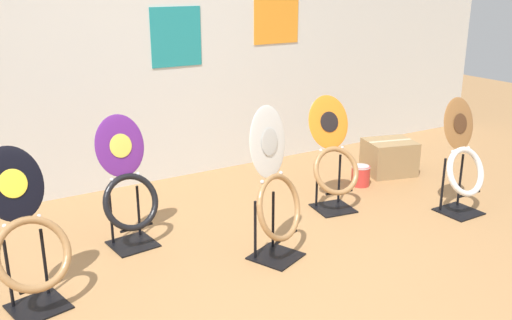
# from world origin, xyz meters

# --- Properties ---
(ground_plane) EXTENTS (14.00, 14.00, 0.00)m
(ground_plane) POSITION_xyz_m (0.00, 0.00, 0.00)
(ground_plane) COLOR #A37547
(wall_back) EXTENTS (8.00, 0.07, 2.60)m
(wall_back) POSITION_xyz_m (0.00, 2.33, 1.30)
(wall_back) COLOR silver
(wall_back) RESTS_ON ground_plane
(toilet_seat_display_white_plain) EXTENTS (0.45, 0.37, 0.97)m
(toilet_seat_display_white_plain) POSITION_xyz_m (0.25, 0.57, 0.44)
(toilet_seat_display_white_plain) COLOR black
(toilet_seat_display_white_plain) RESTS_ON ground_plane
(toilet_seat_display_orange_sun) EXTENTS (0.40, 0.38, 0.85)m
(toilet_seat_display_orange_sun) POSITION_xyz_m (1.06, 1.02, 0.40)
(toilet_seat_display_orange_sun) COLOR black
(toilet_seat_display_orange_sun) RESTS_ON ground_plane
(toilet_seat_display_jazz_black) EXTENTS (0.45, 0.43, 0.87)m
(toilet_seat_display_jazz_black) POSITION_xyz_m (-1.17, 0.76, 0.40)
(toilet_seat_display_jazz_black) COLOR black
(toilet_seat_display_jazz_black) RESTS_ON ground_plane
(toilet_seat_display_purple_note) EXTENTS (0.39, 0.32, 0.87)m
(toilet_seat_display_purple_note) POSITION_xyz_m (-0.47, 1.22, 0.40)
(toilet_seat_display_purple_note) COLOR black
(toilet_seat_display_purple_note) RESTS_ON ground_plane
(toilet_seat_display_woodgrain) EXTENTS (0.38, 0.29, 0.86)m
(toilet_seat_display_woodgrain) POSITION_xyz_m (1.83, 0.47, 0.40)
(toilet_seat_display_woodgrain) COLOR black
(toilet_seat_display_woodgrain) RESTS_ON ground_plane
(paint_can) EXTENTS (0.16, 0.16, 0.17)m
(paint_can) POSITION_xyz_m (1.58, 1.29, 0.09)
(paint_can) COLOR red
(paint_can) RESTS_ON ground_plane
(storage_box) EXTENTS (0.49, 0.45, 0.31)m
(storage_box) POSITION_xyz_m (2.00, 1.39, 0.15)
(storage_box) COLOR #93754C
(storage_box) RESTS_ON ground_plane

